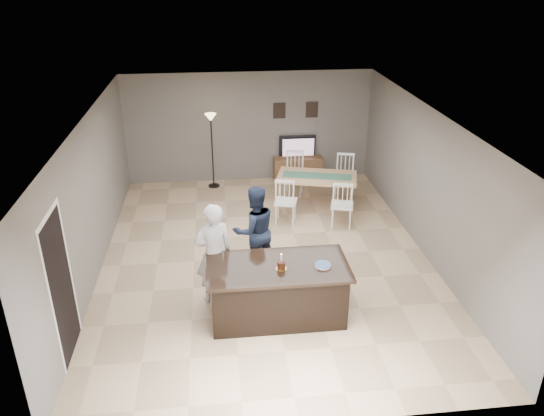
{
  "coord_description": "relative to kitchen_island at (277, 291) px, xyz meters",
  "views": [
    {
      "loc": [
        -0.85,
        -8.58,
        5.04
      ],
      "look_at": [
        0.09,
        -0.3,
        1.15
      ],
      "focal_mm": 35.0,
      "sensor_mm": 36.0,
      "label": 1
    }
  ],
  "objects": [
    {
      "name": "plate_stack",
      "position": [
        0.67,
        -0.1,
        0.46
      ],
      "size": [
        0.24,
        0.24,
        0.04
      ],
      "color": "white",
      "rests_on": "kitchen_island"
    },
    {
      "name": "man",
      "position": [
        -0.23,
        1.34,
        0.36
      ],
      "size": [
        0.93,
        0.81,
        1.63
      ],
      "primitive_type": "imported",
      "rotation": [
        0.0,
        0.0,
        3.41
      ],
      "color": "#1A233A",
      "rests_on": "floor"
    },
    {
      "name": "floor",
      "position": [
        0.0,
        1.8,
        -0.45
      ],
      "size": [
        8.0,
        8.0,
        0.0
      ],
      "primitive_type": "plane",
      "color": "tan",
      "rests_on": "ground"
    },
    {
      "name": "doorway",
      "position": [
        -2.99,
        -0.5,
        0.8
      ],
      "size": [
        0.0,
        2.1,
        2.65
      ],
      "color": "black",
      "rests_on": "floor"
    },
    {
      "name": "birthday_cake",
      "position": [
        0.04,
        -0.09,
        0.51
      ],
      "size": [
        0.17,
        0.17,
        0.26
      ],
      "color": "yellow",
      "rests_on": "kitchen_island"
    },
    {
      "name": "dining_table",
      "position": [
        1.33,
        3.79,
        0.21
      ],
      "size": [
        2.07,
        2.28,
        1.04
      ],
      "rotation": [
        0.0,
        0.0,
        -0.27
      ],
      "color": "tan",
      "rests_on": "floor"
    },
    {
      "name": "tv_console",
      "position": [
        1.2,
        5.57,
        -0.15
      ],
      "size": [
        1.2,
        0.4,
        0.6
      ],
      "primitive_type": "cube",
      "color": "brown",
      "rests_on": "floor"
    },
    {
      "name": "woman",
      "position": [
        -0.95,
        0.55,
        0.4
      ],
      "size": [
        0.72,
        0.59,
        1.71
      ],
      "primitive_type": "imported",
      "rotation": [
        0.0,
        0.0,
        3.47
      ],
      "color": "silver",
      "rests_on": "floor"
    },
    {
      "name": "picture_frames",
      "position": [
        1.15,
        5.78,
        1.3
      ],
      "size": [
        1.1,
        0.02,
        0.38
      ],
      "color": "black",
      "rests_on": "room_shell"
    },
    {
      "name": "tv_screen_glow",
      "position": [
        1.2,
        5.56,
        0.42
      ],
      "size": [
        0.78,
        0.0,
        0.78
      ],
      "primitive_type": "plane",
      "rotation": [
        1.57,
        0.0,
        3.14
      ],
      "color": "orange",
      "rests_on": "tv_console"
    },
    {
      "name": "television",
      "position": [
        1.2,
        5.64,
        0.41
      ],
      "size": [
        0.91,
        0.12,
        0.53
      ],
      "primitive_type": "imported",
      "rotation": [
        0.0,
        0.0,
        3.14
      ],
      "color": "black",
      "rests_on": "tv_console"
    },
    {
      "name": "room_shell",
      "position": [
        0.0,
        1.8,
        1.22
      ],
      "size": [
        8.0,
        8.0,
        8.0
      ],
      "color": "slate",
      "rests_on": "floor"
    },
    {
      "name": "floor_lamp",
      "position": [
        -0.92,
        5.4,
        0.96
      ],
      "size": [
        0.27,
        0.27,
        1.83
      ],
      "color": "black",
      "rests_on": "floor"
    },
    {
      "name": "kitchen_island",
      "position": [
        0.0,
        0.0,
        0.0
      ],
      "size": [
        2.15,
        1.1,
        0.9
      ],
      "color": "black",
      "rests_on": "floor"
    }
  ]
}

